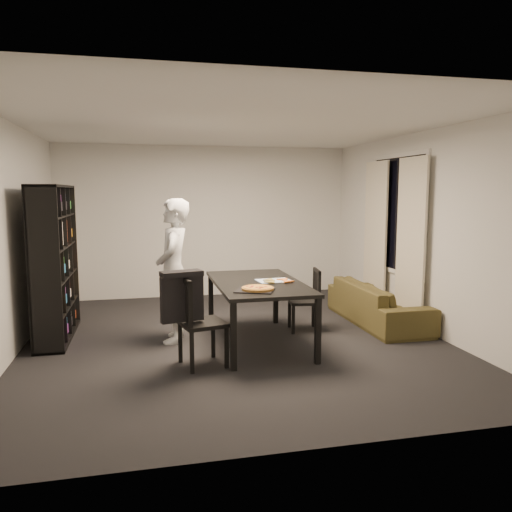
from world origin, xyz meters
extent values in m
cube|color=black|center=(0.00, 0.00, 0.00)|extent=(5.00, 5.50, 0.01)
cube|color=white|center=(0.00, 0.00, 2.60)|extent=(5.00, 5.50, 0.01)
cube|color=silver|center=(0.00, 2.75, 1.30)|extent=(5.00, 0.01, 2.60)
cube|color=silver|center=(0.00, -2.75, 1.30)|extent=(5.00, 0.01, 2.60)
cube|color=silver|center=(-2.50, 0.00, 1.30)|extent=(0.01, 5.50, 2.60)
cube|color=silver|center=(2.50, 0.00, 1.30)|extent=(0.01, 5.50, 2.60)
cube|color=black|center=(2.48, 0.60, 1.50)|extent=(0.02, 1.40, 1.60)
cube|color=white|center=(2.48, 0.60, 1.50)|extent=(0.03, 1.52, 1.72)
cube|color=beige|center=(2.40, 0.08, 1.15)|extent=(0.03, 0.70, 2.25)
cube|color=beige|center=(2.40, 1.12, 1.15)|extent=(0.03, 0.70, 2.25)
cube|color=black|center=(-2.16, 0.60, 0.95)|extent=(0.35, 1.50, 1.90)
cube|color=black|center=(0.24, -0.21, 0.73)|extent=(1.01, 1.81, 0.04)
cube|color=black|center=(-0.21, -1.07, 0.36)|extent=(0.06, 0.06, 0.71)
cube|color=black|center=(0.69, -1.07, 0.36)|extent=(0.06, 0.06, 0.71)
cube|color=black|center=(-0.21, 0.64, 0.36)|extent=(0.06, 0.06, 0.71)
cube|color=black|center=(0.69, 0.64, 0.36)|extent=(0.06, 0.06, 0.71)
cube|color=black|center=(-0.50, -0.83, 0.45)|extent=(0.53, 0.53, 0.04)
cube|color=black|center=(-0.69, -0.88, 0.71)|extent=(0.14, 0.44, 0.47)
cube|color=black|center=(-0.69, -0.88, 0.92)|extent=(0.13, 0.41, 0.05)
cube|color=black|center=(-0.27, -0.97, 0.21)|extent=(0.04, 0.04, 0.43)
cube|color=black|center=(-0.36, -0.61, 0.21)|extent=(0.04, 0.04, 0.43)
cube|color=black|center=(-0.64, -1.06, 0.21)|extent=(0.04, 0.04, 0.43)
cube|color=black|center=(-0.73, -0.69, 0.21)|extent=(0.04, 0.04, 0.43)
cube|color=black|center=(0.95, 0.20, 0.39)|extent=(0.43, 0.43, 0.04)
cube|color=black|center=(1.12, 0.18, 0.61)|extent=(0.09, 0.38, 0.41)
cube|color=black|center=(1.12, 0.18, 0.79)|extent=(0.08, 0.36, 0.05)
cube|color=black|center=(0.82, 0.38, 0.18)|extent=(0.04, 0.04, 0.37)
cube|color=black|center=(0.77, 0.06, 0.18)|extent=(0.04, 0.04, 0.37)
cube|color=black|center=(1.14, 0.34, 0.18)|extent=(0.04, 0.04, 0.37)
cube|color=black|center=(1.09, 0.02, 0.18)|extent=(0.04, 0.04, 0.37)
cube|color=black|center=(-0.71, -0.88, 0.73)|extent=(0.45, 0.19, 0.47)
cube|color=black|center=(-0.71, -0.88, 1.00)|extent=(0.45, 0.28, 0.05)
imported|color=silver|center=(-0.73, 0.12, 0.87)|extent=(0.53, 0.70, 1.74)
cube|color=black|center=(0.08, -0.75, 0.76)|extent=(0.49, 0.45, 0.01)
cylinder|color=#A26D2F|center=(0.11, -0.75, 0.78)|extent=(0.35, 0.35, 0.02)
cylinder|color=gold|center=(0.11, -0.75, 0.79)|extent=(0.31, 0.31, 0.01)
cube|color=white|center=(0.44, -0.21, 0.76)|extent=(0.43, 0.34, 0.01)
imported|color=#3D3118|center=(2.09, 0.34, 0.28)|extent=(0.75, 1.91, 0.56)
camera|label=1|loc=(-1.08, -5.91, 1.82)|focal=35.00mm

